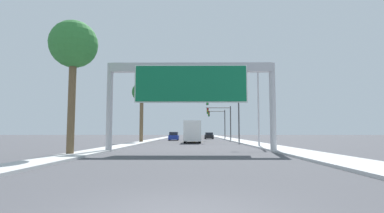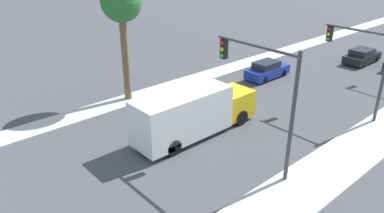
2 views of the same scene
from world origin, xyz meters
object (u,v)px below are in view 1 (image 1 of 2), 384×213
(traffic_light_near_intersection, at_px, (228,111))
(palm_tree_foreground, at_px, (74,47))
(car_far_right, at_px, (193,136))
(truck_box_primary, at_px, (192,132))
(car_mid_right, at_px, (209,136))
(sign_gantry, at_px, (191,83))
(car_near_right, at_px, (174,136))
(palm_tree_background, at_px, (142,94))
(street_lamp_right, at_px, (255,99))
(traffic_light_far_intersection, at_px, (219,120))
(traffic_light_mid_block, at_px, (222,117))

(traffic_light_near_intersection, xyz_separation_m, palm_tree_foreground, (-13.00, -24.07, 2.56))
(car_far_right, relative_size, truck_box_primary, 0.51)
(palm_tree_foreground, bearing_deg, car_mid_right, 76.51)
(sign_gantry, bearing_deg, palm_tree_foreground, -153.23)
(car_near_right, distance_m, traffic_light_near_intersection, 15.01)
(car_near_right, height_order, palm_tree_foreground, palm_tree_foreground)
(palm_tree_foreground, bearing_deg, traffic_light_near_intersection, 61.62)
(car_near_right, height_order, truck_box_primary, truck_box_primary)
(sign_gantry, height_order, car_mid_right, sign_gantry)
(palm_tree_background, bearing_deg, car_mid_right, 64.87)
(sign_gantry, distance_m, street_lamp_right, 9.71)
(truck_box_primary, distance_m, traffic_light_far_intersection, 21.19)
(palm_tree_foreground, bearing_deg, palm_tree_background, 89.08)
(car_mid_right, distance_m, street_lamp_right, 36.30)
(traffic_light_near_intersection, relative_size, traffic_light_mid_block, 1.11)
(palm_tree_foreground, bearing_deg, sign_gantry, 26.77)
(sign_gantry, bearing_deg, traffic_light_far_intersection, 82.08)
(sign_gantry, distance_m, car_near_right, 32.25)
(truck_box_primary, bearing_deg, traffic_light_far_intersection, 74.60)
(car_far_right, distance_m, palm_tree_foreground, 47.18)
(sign_gantry, relative_size, car_mid_right, 2.84)
(traffic_light_near_intersection, height_order, traffic_light_far_intersection, traffic_light_near_intersection)
(palm_tree_background, relative_size, street_lamp_right, 1.08)
(car_mid_right, xyz_separation_m, palm_tree_background, (-10.91, -23.26, 6.38))
(car_far_right, distance_m, truck_box_primary, 22.30)
(truck_box_primary, bearing_deg, palm_tree_foreground, -108.14)
(car_mid_right, bearing_deg, palm_tree_background, -115.13)
(car_mid_right, distance_m, palm_tree_foreground, 48.85)
(traffic_light_far_intersection, bearing_deg, palm_tree_background, -122.70)
(sign_gantry, relative_size, palm_tree_foreground, 1.49)
(car_far_right, relative_size, car_near_right, 1.02)
(car_far_right, relative_size, palm_tree_background, 0.50)
(sign_gantry, relative_size, car_near_right, 3.10)
(truck_box_primary, relative_size, traffic_light_mid_block, 1.40)
(traffic_light_near_intersection, bearing_deg, truck_box_primary, -176.94)
(traffic_light_mid_block, height_order, street_lamp_right, street_lamp_right)
(car_near_right, relative_size, palm_tree_foreground, 0.48)
(traffic_light_near_intersection, distance_m, palm_tree_background, 12.85)
(traffic_light_near_intersection, distance_m, traffic_light_mid_block, 10.01)
(car_near_right, height_order, street_lamp_right, street_lamp_right)
(truck_box_primary, height_order, traffic_light_far_intersection, traffic_light_far_intersection)
(truck_box_primary, height_order, traffic_light_mid_block, traffic_light_mid_block)
(car_near_right, distance_m, palm_tree_foreground, 36.48)
(sign_gantry, bearing_deg, street_lamp_right, 48.08)
(traffic_light_far_intersection, bearing_deg, truck_box_primary, -105.40)
(car_mid_right, height_order, palm_tree_foreground, palm_tree_foreground)
(sign_gantry, relative_size, traffic_light_near_intersection, 1.95)
(traffic_light_mid_block, xyz_separation_m, traffic_light_far_intersection, (0.27, 10.00, -0.02))
(traffic_light_mid_block, bearing_deg, street_lamp_right, -87.08)
(palm_tree_background, bearing_deg, truck_box_primary, -0.25)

